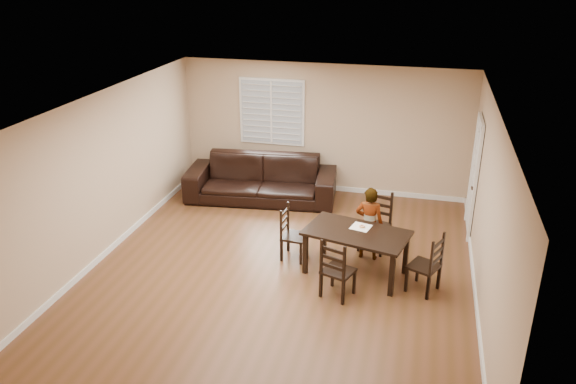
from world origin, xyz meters
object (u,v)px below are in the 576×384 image
object	(u,v)px
dining_table	(357,237)
chair_right	(431,267)
sofa	(261,179)
chair_near	(378,222)
donut	(362,226)
chair_far	(334,273)
child	(369,223)
chair_left	(288,234)

from	to	relation	value
dining_table	chair_right	bearing A→B (deg)	-1.04
chair_right	sofa	bearing A→B (deg)	-104.79
chair_right	sofa	distance (m)	4.42
chair_near	donut	xyz separation A→B (m)	(-0.18, -0.81, 0.29)
chair_far	child	world-z (taller)	child
dining_table	donut	distance (m)	0.21
chair_left	donut	bearing A→B (deg)	-89.82
dining_table	child	distance (m)	0.57
chair_near	sofa	size ratio (longest dim) A/B	0.34
chair_right	chair_left	bearing A→B (deg)	-79.35
chair_left	chair_near	bearing A→B (deg)	-58.27
child	donut	xyz separation A→B (m)	(-0.07, -0.39, 0.13)
chair_left	donut	distance (m)	1.27
chair_near	dining_table	bearing A→B (deg)	-88.31
sofa	child	bearing A→B (deg)	-44.92
chair_right	sofa	size ratio (longest dim) A/B	0.32
dining_table	sofa	bearing A→B (deg)	146.03
chair_near	child	size ratio (longest dim) A/B	0.82
child	sofa	bearing A→B (deg)	-35.81
sofa	chair_right	bearing A→B (deg)	-45.26
chair_far	chair_left	distance (m)	1.43
chair_right	dining_table	bearing A→B (deg)	-80.28
chair_right	sofa	xyz separation A→B (m)	(-3.44, 2.78, 0.01)
chair_near	donut	size ratio (longest dim) A/B	11.05
chair_left	sofa	xyz separation A→B (m)	(-1.13, 2.23, 0.03)
dining_table	sofa	world-z (taller)	sofa
chair_left	child	xyz separation A→B (m)	(1.29, 0.29, 0.21)
chair_near	chair_left	distance (m)	1.57
chair_left	sofa	size ratio (longest dim) A/B	0.30
chair_left	chair_right	size ratio (longest dim) A/B	0.96
chair_near	sofa	xyz separation A→B (m)	(-2.52, 1.51, -0.02)
chair_near	chair_right	size ratio (longest dim) A/B	1.07
chair_right	chair_far	bearing A→B (deg)	-45.38
chair_right	child	size ratio (longest dim) A/B	0.76
chair_near	chair_right	world-z (taller)	chair_near
dining_table	child	size ratio (longest dim) A/B	1.37
chair_near	donut	bearing A→B (deg)	-87.01
dining_table	donut	size ratio (longest dim) A/B	18.58
donut	dining_table	bearing A→B (deg)	-109.79
sofa	chair_far	bearing A→B (deg)	-63.95
dining_table	chair_left	world-z (taller)	chair_left
chair_near	chair_far	size ratio (longest dim) A/B	1.08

